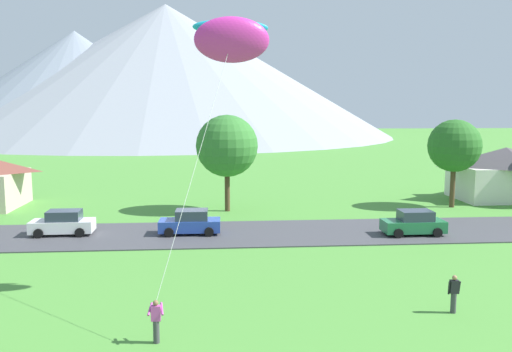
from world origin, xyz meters
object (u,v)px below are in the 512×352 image
parked_car_green_mid_east (414,223)px  kite_flyer_with_kite (231,42)px  parked_car_white_west_end (63,223)px  parked_car_blue_mid_west (190,223)px  tree_left_of_center (227,146)px  watcher_person (454,293)px  tree_near_left (454,146)px  house_left_center (505,172)px

parked_car_green_mid_east → kite_flyer_with_kite: kite_flyer_with_kite is taller
parked_car_white_west_end → parked_car_blue_mid_west: size_ratio=1.00×
parked_car_blue_mid_west → tree_left_of_center: bearing=71.6°
tree_left_of_center → watcher_person: tree_left_of_center is taller
watcher_person → tree_near_left: bearing=65.8°
tree_near_left → watcher_person: 26.47m
watcher_person → tree_left_of_center: bearing=111.2°
kite_flyer_with_kite → tree_left_of_center: bearing=89.2°
parked_car_white_west_end → parked_car_green_mid_east: same height
tree_left_of_center → parked_car_green_mid_east: bearing=-37.9°
parked_car_blue_mid_west → watcher_person: bearing=-51.9°
tree_left_of_center → parked_car_white_west_end: tree_left_of_center is taller
parked_car_green_mid_east → tree_near_left: bearing=54.1°
house_left_center → parked_car_white_west_end: 39.85m
tree_left_of_center → parked_car_white_west_end: bearing=-145.6°
tree_left_of_center → parked_car_white_west_end: 14.72m
tree_near_left → house_left_center: bearing=27.8°
house_left_center → parked_car_blue_mid_west: house_left_center is taller
tree_left_of_center → watcher_person: size_ratio=4.87×
house_left_center → kite_flyer_with_kite: bearing=-138.1°
tree_left_of_center → parked_car_white_west_end: size_ratio=1.93×
house_left_center → tree_left_of_center: (-26.54, -3.77, 2.96)m
tree_near_left → tree_left_of_center: (-19.81, -0.22, 0.13)m
tree_near_left → kite_flyer_with_kite: bearing=-134.4°
house_left_center → parked_car_blue_mid_west: size_ratio=2.29×
tree_near_left → parked_car_blue_mid_west: bearing=-159.2°
house_left_center → parked_car_white_west_end: house_left_center is taller
tree_near_left → parked_car_blue_mid_west: (-22.59, -8.57, -4.54)m
tree_near_left → parked_car_green_mid_east: 13.16m
tree_left_of_center → kite_flyer_with_kite: bearing=-90.8°
house_left_center → parked_car_green_mid_east: house_left_center is taller
tree_left_of_center → kite_flyer_with_kite: size_ratio=0.63×
house_left_center → parked_car_green_mid_east: bearing=-135.9°
tree_left_of_center → kite_flyer_with_kite: kite_flyer_with_kite is taller
parked_car_green_mid_east → kite_flyer_with_kite: (-12.87, -10.54, 10.89)m
tree_near_left → kite_flyer_with_kite: kite_flyer_with_kite is taller
tree_left_of_center → parked_car_white_west_end: (-11.52, -7.88, -4.67)m
kite_flyer_with_kite → house_left_center: bearing=41.9°
parked_car_white_west_end → watcher_person: 25.94m
house_left_center → tree_near_left: 8.12m
parked_car_green_mid_east → watcher_person: size_ratio=2.51×
house_left_center → parked_car_white_west_end: bearing=-163.0°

